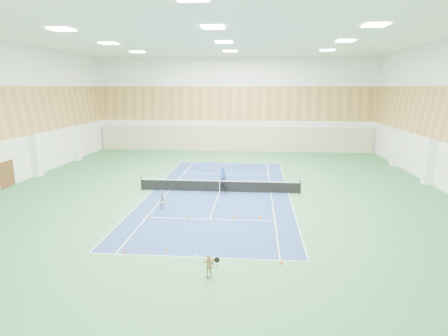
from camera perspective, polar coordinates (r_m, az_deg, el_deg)
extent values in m
plane|color=#327443|center=(30.11, -0.68, -3.66)|extent=(40.00, 40.00, 0.00)
cube|color=navy|center=(30.11, -0.69, -3.65)|extent=(10.97, 23.77, 0.01)
cube|color=#C6B793|center=(49.11, 1.56, 4.43)|extent=(35.40, 0.16, 3.20)
cube|color=#593319|center=(36.23, -30.18, -0.83)|extent=(0.08, 1.80, 2.20)
imported|color=#203E94|center=(32.05, -0.12, -1.25)|extent=(0.67, 0.56, 1.55)
imported|color=gray|center=(26.03, -9.31, -5.09)|extent=(0.65, 0.57, 1.13)
imported|color=tan|center=(16.99, -2.34, -14.72)|extent=(0.67, 0.43, 1.07)
cone|color=#F1490C|center=(24.79, -11.29, -7.15)|extent=(0.21, 0.21, 0.23)
cone|color=#FF440D|center=(24.08, -5.57, -7.60)|extent=(0.17, 0.17, 0.19)
cone|color=#D7620B|center=(24.35, 1.54, -7.27)|extent=(0.21, 0.21, 0.23)
cone|color=orange|center=(24.14, 5.57, -7.47)|extent=(0.23, 0.23, 0.25)
cone|color=#E93F0C|center=(20.23, -14.87, -11.94)|extent=(0.17, 0.17, 0.19)
cone|color=#DD550B|center=(19.81, -8.88, -12.19)|extent=(0.18, 0.18, 0.19)
cone|color=orange|center=(18.60, -1.70, -13.71)|extent=(0.18, 0.18, 0.20)
cone|color=#E6440C|center=(18.51, 8.74, -13.99)|extent=(0.18, 0.18, 0.20)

